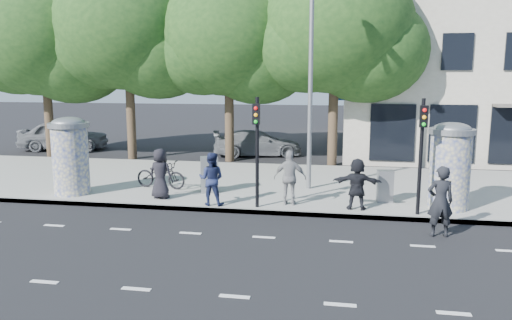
% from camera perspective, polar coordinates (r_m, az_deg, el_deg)
% --- Properties ---
extents(ground, '(120.00, 120.00, 0.00)m').
position_cam_1_polar(ground, '(11.92, -0.16, -10.94)').
color(ground, black).
rests_on(ground, ground).
extents(sidewalk, '(40.00, 8.00, 0.15)m').
position_cam_1_polar(sidewalk, '(19.04, 3.78, -2.84)').
color(sidewalk, gray).
rests_on(sidewalk, ground).
extents(curb, '(40.00, 0.10, 0.16)m').
position_cam_1_polar(curb, '(15.23, 2.18, -6.03)').
color(curb, slate).
rests_on(curb, ground).
extents(lane_dash_near, '(32.00, 0.12, 0.01)m').
position_cam_1_polar(lane_dash_near, '(9.93, -2.46, -15.33)').
color(lane_dash_near, silver).
rests_on(lane_dash_near, ground).
extents(lane_dash_far, '(32.00, 0.12, 0.01)m').
position_cam_1_polar(lane_dash_far, '(13.22, 0.91, -8.82)').
color(lane_dash_far, silver).
rests_on(lane_dash_far, ground).
extents(ad_column_left, '(1.36, 1.36, 2.65)m').
position_cam_1_polar(ad_column_left, '(18.18, -20.46, 0.66)').
color(ad_column_left, beige).
rests_on(ad_column_left, sidewalk).
extents(ad_column_right, '(1.36, 1.36, 2.65)m').
position_cam_1_polar(ad_column_right, '(16.24, 21.30, -0.41)').
color(ad_column_right, beige).
rests_on(ad_column_right, sidewalk).
extents(traffic_pole_near, '(0.22, 0.31, 3.40)m').
position_cam_1_polar(traffic_pole_near, '(15.12, 0.10, 2.21)').
color(traffic_pole_near, black).
rests_on(traffic_pole_near, sidewalk).
extents(traffic_pole_far, '(0.22, 0.31, 3.40)m').
position_cam_1_polar(traffic_pole_far, '(15.07, 18.40, 1.69)').
color(traffic_pole_far, black).
rests_on(traffic_pole_far, sidewalk).
extents(street_lamp, '(0.25, 0.93, 8.00)m').
position_cam_1_polar(street_lamp, '(17.66, 6.28, 11.56)').
color(street_lamp, slate).
rests_on(street_lamp, sidewalk).
extents(tree_far_left, '(7.20, 7.20, 9.26)m').
position_cam_1_polar(tree_far_left, '(27.91, -23.16, 13.02)').
color(tree_far_left, '#38281C').
rests_on(tree_far_left, ground).
extents(tree_mid_left, '(7.20, 7.20, 9.57)m').
position_cam_1_polar(tree_mid_left, '(25.80, -14.51, 14.51)').
color(tree_mid_left, '#38281C').
rests_on(tree_mid_left, ground).
extents(tree_near_left, '(6.80, 6.80, 8.97)m').
position_cam_1_polar(tree_near_left, '(24.37, -3.15, 14.07)').
color(tree_near_left, '#38281C').
rests_on(tree_near_left, ground).
extents(tree_center, '(7.00, 7.00, 9.30)m').
position_cam_1_polar(tree_center, '(23.38, 9.05, 14.76)').
color(tree_center, '#38281C').
rests_on(tree_center, ground).
extents(ped_a, '(0.90, 0.66, 1.68)m').
position_cam_1_polar(ped_a, '(16.76, -10.86, -1.54)').
color(ped_a, black).
rests_on(ped_a, sidewalk).
extents(ped_c, '(0.82, 0.64, 1.67)m').
position_cam_1_polar(ped_c, '(15.70, -5.12, -2.16)').
color(ped_c, '#1C2447').
rests_on(ped_c, sidewalk).
extents(ped_e, '(1.02, 0.58, 1.74)m').
position_cam_1_polar(ped_e, '(15.69, 3.90, -2.03)').
color(ped_e, gray).
rests_on(ped_e, sidewalk).
extents(ped_f, '(1.49, 0.58, 1.59)m').
position_cam_1_polar(ped_f, '(15.43, 11.47, -2.68)').
color(ped_f, black).
rests_on(ped_f, sidewalk).
extents(man_road, '(0.75, 0.55, 1.89)m').
position_cam_1_polar(man_road, '(13.91, 20.32, -4.46)').
color(man_road, black).
rests_on(man_road, ground).
extents(bicycle, '(0.93, 1.98, 1.00)m').
position_cam_1_polar(bicycle, '(18.33, -10.83, -1.65)').
color(bicycle, black).
rests_on(bicycle, sidewalk).
extents(cabinet_left, '(0.70, 0.60, 1.25)m').
position_cam_1_polar(cabinet_left, '(17.45, -5.36, -1.67)').
color(cabinet_left, gray).
rests_on(cabinet_left, sidewalk).
extents(cabinet_right, '(0.53, 0.41, 1.03)m').
position_cam_1_polar(cabinet_right, '(16.62, 14.53, -2.90)').
color(cabinet_right, slate).
rests_on(cabinet_right, sidewalk).
extents(car_left, '(3.22, 5.17, 1.64)m').
position_cam_1_polar(car_left, '(30.29, -21.11, 2.64)').
color(car_left, slate).
rests_on(car_left, ground).
extents(car_right, '(3.05, 4.94, 1.34)m').
position_cam_1_polar(car_right, '(26.17, 0.16, 1.94)').
color(car_right, slate).
rests_on(car_right, ground).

